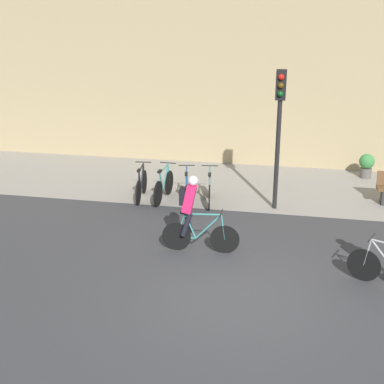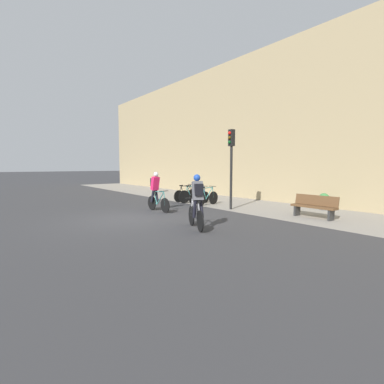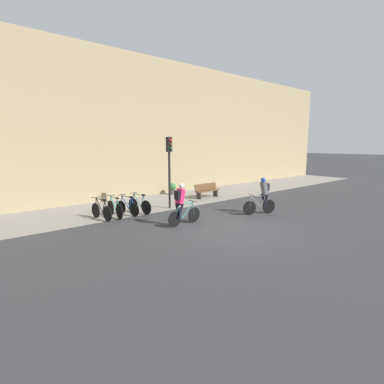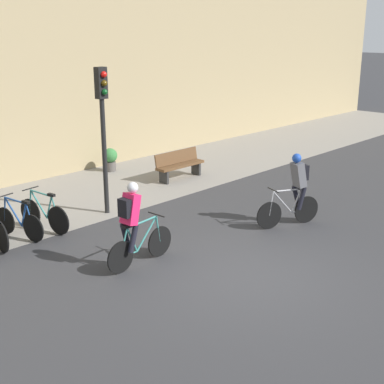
% 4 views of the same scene
% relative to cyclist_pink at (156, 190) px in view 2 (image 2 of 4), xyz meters
% --- Properties ---
extents(ground, '(200.00, 200.00, 0.00)m').
position_rel_cyclist_pink_xyz_m(ground, '(1.22, -1.87, -0.95)').
color(ground, '#333335').
extents(kerb_strip, '(44.00, 4.50, 0.01)m').
position_rel_cyclist_pink_xyz_m(kerb_strip, '(1.22, 4.88, -0.94)').
color(kerb_strip, gray).
rests_on(kerb_strip, ground).
extents(building_facade, '(44.00, 0.60, 8.79)m').
position_rel_cyclist_pink_xyz_m(building_facade, '(1.22, 7.43, 3.45)').
color(building_facade, tan).
rests_on(building_facade, ground).
extents(cyclist_pink, '(1.74, 0.46, 1.77)m').
position_rel_cyclist_pink_xyz_m(cyclist_pink, '(0.00, 0.00, 0.00)').
color(cyclist_pink, black).
rests_on(cyclist_pink, ground).
extents(cyclist_grey, '(1.63, 0.73, 1.78)m').
position_rel_cyclist_pink_xyz_m(cyclist_grey, '(4.27, -0.94, -0.00)').
color(cyclist_grey, black).
rests_on(cyclist_grey, ground).
extents(parked_bike_0, '(0.46, 1.66, 0.97)m').
position_rel_cyclist_pink_xyz_m(parked_bike_0, '(-2.09, 3.11, -0.54)').
color(parked_bike_0, black).
rests_on(parked_bike_0, ground).
extents(parked_bike_1, '(0.46, 1.72, 0.99)m').
position_rel_cyclist_pink_xyz_m(parked_bike_1, '(-1.44, 3.11, -0.53)').
color(parked_bike_1, black).
rests_on(parked_bike_1, ground).
extents(parked_bike_2, '(0.47, 1.58, 0.95)m').
position_rel_cyclist_pink_xyz_m(parked_bike_2, '(-0.78, 3.11, -0.56)').
color(parked_bike_2, black).
rests_on(parked_bike_2, ground).
extents(parked_bike_3, '(0.46, 1.66, 0.98)m').
position_rel_cyclist_pink_xyz_m(parked_bike_3, '(-0.13, 3.11, -0.54)').
color(parked_bike_3, black).
rests_on(parked_bike_3, ground).
extents(traffic_light_pole, '(0.26, 0.30, 3.71)m').
position_rel_cyclist_pink_xyz_m(traffic_light_pole, '(1.67, 3.05, 1.62)').
color(traffic_light_pole, black).
rests_on(traffic_light_pole, ground).
extents(bench, '(1.80, 0.44, 0.89)m').
position_rel_cyclist_pink_xyz_m(bench, '(5.31, 4.05, -0.47)').
color(bench, brown).
rests_on(bench, ground).
extents(potted_plant, '(0.48, 0.48, 0.78)m').
position_rel_cyclist_pink_xyz_m(potted_plant, '(4.38, 6.39, -0.51)').
color(potted_plant, '#56514C').
rests_on(potted_plant, ground).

